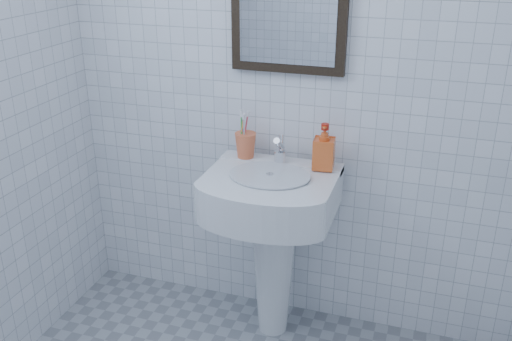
% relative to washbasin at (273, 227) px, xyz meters
% --- Properties ---
extents(wall_back, '(2.20, 0.02, 2.50)m').
position_rel_washbasin_xyz_m(wall_back, '(0.06, 0.21, 0.67)').
color(wall_back, white).
rests_on(wall_back, ground).
extents(washbasin, '(0.56, 0.41, 0.86)m').
position_rel_washbasin_xyz_m(washbasin, '(0.00, 0.00, 0.00)').
color(washbasin, white).
rests_on(washbasin, ground).
extents(faucet, '(0.05, 0.12, 0.14)m').
position_rel_washbasin_xyz_m(faucet, '(0.00, 0.10, 0.33)').
color(faucet, silver).
rests_on(faucet, washbasin).
extents(toothbrush_cup, '(0.11, 0.11, 0.12)m').
position_rel_washbasin_xyz_m(toothbrush_cup, '(-0.17, 0.12, 0.33)').
color(toothbrush_cup, '#EE6B3E').
rests_on(toothbrush_cup, washbasin).
extents(soap_dispenser, '(0.10, 0.10, 0.20)m').
position_rel_washbasin_xyz_m(soap_dispenser, '(0.20, 0.10, 0.38)').
color(soap_dispenser, '#DA5115').
rests_on(soap_dispenser, washbasin).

